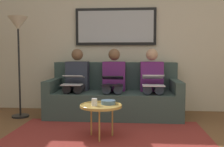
{
  "coord_description": "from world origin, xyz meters",
  "views": [
    {
      "loc": [
        -0.32,
        2.23,
        1.05
      ],
      "look_at": [
        0.0,
        -1.7,
        0.75
      ],
      "focal_mm": 41.08,
      "sensor_mm": 36.0,
      "label": 1
    }
  ],
  "objects_px": {
    "standing_lamp": "(18,34)",
    "coffee_table": "(101,106)",
    "framed_mirror": "(116,27)",
    "bowl": "(108,102)",
    "person_middle": "(114,80)",
    "person_left": "(152,81)",
    "couch": "(114,97)",
    "laptop_white": "(153,81)",
    "laptop_black": "(113,81)",
    "laptop_silver": "(73,80)",
    "cup": "(94,102)",
    "person_right": "(76,80)"
  },
  "relations": [
    {
      "from": "framed_mirror",
      "to": "bowl",
      "type": "height_order",
      "value": "framed_mirror"
    },
    {
      "from": "laptop_white",
      "to": "person_middle",
      "type": "bearing_deg",
      "value": -19.96
    },
    {
      "from": "framed_mirror",
      "to": "person_left",
      "type": "distance_m",
      "value": 1.23
    },
    {
      "from": "person_right",
      "to": "laptop_silver",
      "type": "bearing_deg",
      "value": 90.0
    },
    {
      "from": "laptop_white",
      "to": "laptop_silver",
      "type": "xyz_separation_m",
      "value": [
        1.28,
        0.01,
        -0.0
      ]
    },
    {
      "from": "person_middle",
      "to": "person_right",
      "type": "distance_m",
      "value": 0.64
    },
    {
      "from": "coffee_table",
      "to": "laptop_silver",
      "type": "xyz_separation_m",
      "value": [
        0.57,
        -0.91,
        0.23
      ]
    },
    {
      "from": "framed_mirror",
      "to": "laptop_black",
      "type": "bearing_deg",
      "value": 90.0
    },
    {
      "from": "person_left",
      "to": "laptop_black",
      "type": "relative_size",
      "value": 3.39
    },
    {
      "from": "cup",
      "to": "laptop_white",
      "type": "xyz_separation_m",
      "value": [
        -0.79,
        -0.97,
        0.17
      ]
    },
    {
      "from": "person_middle",
      "to": "coffee_table",
      "type": "bearing_deg",
      "value": 86.36
    },
    {
      "from": "laptop_white",
      "to": "person_middle",
      "type": "xyz_separation_m",
      "value": [
        0.64,
        -0.23,
        -0.02
      ]
    },
    {
      "from": "bowl",
      "to": "person_middle",
      "type": "relative_size",
      "value": 0.16
    },
    {
      "from": "bowl",
      "to": "laptop_silver",
      "type": "xyz_separation_m",
      "value": [
        0.65,
        -0.84,
        0.19
      ]
    },
    {
      "from": "laptop_white",
      "to": "person_right",
      "type": "distance_m",
      "value": 1.3
    },
    {
      "from": "laptop_black",
      "to": "laptop_white",
      "type": "bearing_deg",
      "value": -178.87
    },
    {
      "from": "standing_lamp",
      "to": "couch",
      "type": "bearing_deg",
      "value": -170.2
    },
    {
      "from": "couch",
      "to": "cup",
      "type": "distance_m",
      "value": 1.28
    },
    {
      "from": "laptop_white",
      "to": "couch",
      "type": "bearing_deg",
      "value": -25.2
    },
    {
      "from": "person_left",
      "to": "standing_lamp",
      "type": "bearing_deg",
      "value": 5.19
    },
    {
      "from": "framed_mirror",
      "to": "laptop_silver",
      "type": "bearing_deg",
      "value": 47.56
    },
    {
      "from": "couch",
      "to": "cup",
      "type": "xyz_separation_m",
      "value": [
        0.15,
        1.27,
        0.15
      ]
    },
    {
      "from": "couch",
      "to": "laptop_black",
      "type": "distance_m",
      "value": 0.44
    },
    {
      "from": "person_left",
      "to": "standing_lamp",
      "type": "xyz_separation_m",
      "value": [
        2.19,
        0.2,
        0.76
      ]
    },
    {
      "from": "laptop_silver",
      "to": "standing_lamp",
      "type": "height_order",
      "value": "standing_lamp"
    },
    {
      "from": "framed_mirror",
      "to": "couch",
      "type": "bearing_deg",
      "value": 90.0
    },
    {
      "from": "laptop_silver",
      "to": "laptop_white",
      "type": "bearing_deg",
      "value": -179.53
    },
    {
      "from": "cup",
      "to": "laptop_black",
      "type": "height_order",
      "value": "laptop_black"
    },
    {
      "from": "coffee_table",
      "to": "laptop_black",
      "type": "bearing_deg",
      "value": -94.62
    },
    {
      "from": "cup",
      "to": "couch",
      "type": "bearing_deg",
      "value": -96.66
    },
    {
      "from": "couch",
      "to": "person_right",
      "type": "bearing_deg",
      "value": 6.13
    },
    {
      "from": "framed_mirror",
      "to": "laptop_silver",
      "type": "distance_m",
      "value": 1.32
    },
    {
      "from": "bowl",
      "to": "laptop_black",
      "type": "xyz_separation_m",
      "value": [
        0.01,
        -0.84,
        0.18
      ]
    },
    {
      "from": "person_middle",
      "to": "standing_lamp",
      "type": "relative_size",
      "value": 0.69
    },
    {
      "from": "standing_lamp",
      "to": "person_middle",
      "type": "bearing_deg",
      "value": -172.69
    },
    {
      "from": "standing_lamp",
      "to": "coffee_table",
      "type": "bearing_deg",
      "value": 147.25
    },
    {
      "from": "cup",
      "to": "bowl",
      "type": "distance_m",
      "value": 0.2
    },
    {
      "from": "couch",
      "to": "laptop_black",
      "type": "bearing_deg",
      "value": 90.0
    },
    {
      "from": "laptop_silver",
      "to": "couch",
      "type": "bearing_deg",
      "value": -154.04
    },
    {
      "from": "person_right",
      "to": "laptop_black",
      "type": "bearing_deg",
      "value": 159.04
    },
    {
      "from": "framed_mirror",
      "to": "coffee_table",
      "type": "bearing_deg",
      "value": 87.4
    },
    {
      "from": "person_right",
      "to": "couch",
      "type": "bearing_deg",
      "value": -173.87
    },
    {
      "from": "couch",
      "to": "laptop_silver",
      "type": "relative_size",
      "value": 6.07
    },
    {
      "from": "bowl",
      "to": "person_middle",
      "type": "distance_m",
      "value": 1.1
    },
    {
      "from": "framed_mirror",
      "to": "person_middle",
      "type": "xyz_separation_m",
      "value": [
        0.0,
        0.46,
        -0.94
      ]
    },
    {
      "from": "coffee_table",
      "to": "person_right",
      "type": "bearing_deg",
      "value": -63.73
    },
    {
      "from": "couch",
      "to": "laptop_white",
      "type": "distance_m",
      "value": 0.78
    },
    {
      "from": "couch",
      "to": "framed_mirror",
      "type": "distance_m",
      "value": 1.3
    },
    {
      "from": "laptop_black",
      "to": "couch",
      "type": "bearing_deg",
      "value": -90.0
    },
    {
      "from": "coffee_table",
      "to": "person_right",
      "type": "xyz_separation_m",
      "value": [
        0.57,
        -1.15,
        0.21
      ]
    }
  ]
}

